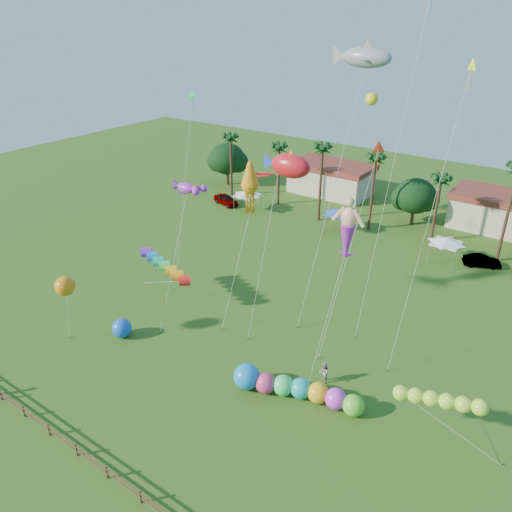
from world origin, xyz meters
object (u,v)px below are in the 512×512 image
Objects in this scene: car_b at (482,261)px; blue_ball at (122,328)px; caterpillar_inflatable at (292,388)px; spectator_b at (324,373)px; car_a at (226,200)px.

blue_ball reaches higher than car_b.
caterpillar_inflatable is 5.75× the size of blue_ball.
spectator_b is 18.23m from blue_ball.
car_b is at bearing 140.40° from spectator_b.
car_b is at bearing 62.53° from caterpillar_inflatable.
spectator_b is (-5.17, -27.78, 0.25)m from car_b.
caterpillar_inflatable is at bearing 7.40° from blue_ball.
spectator_b reaches higher than blue_ball.
blue_ball is (-16.42, -2.13, 0.01)m from caterpillar_inflatable.
car_b is 2.21× the size of spectator_b.
caterpillar_inflatable reaches higher than car_b.
car_b is (36.10, 1.13, -0.09)m from car_a.
blue_ball is (-17.54, -4.96, -0.04)m from spectator_b.
car_a is at bearing 119.46° from caterpillar_inflatable.
spectator_b reaches higher than car_a.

